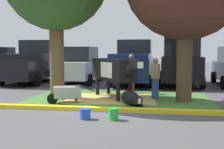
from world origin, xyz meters
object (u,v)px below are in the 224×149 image
object	(u,v)px
cow_holstein	(114,70)
calf_lying	(131,98)
person_handler	(131,72)
pickup_truck_black	(34,63)
person_visitor_near	(155,78)
pickup_truck_maroon	(134,63)
bucket_blue	(85,114)
sedan_silver	(80,65)
wheelbarrow	(67,92)
suv_black	(180,61)
bucket_green	(113,114)

from	to	relation	value
cow_holstein	calf_lying	size ratio (longest dim) A/B	2.10
cow_holstein	person_handler	bearing A→B (deg)	72.06
pickup_truck_black	person_visitor_near	bearing A→B (deg)	-35.40
pickup_truck_black	pickup_truck_maroon	size ratio (longest dim) A/B	1.00
bucket_blue	sedan_silver	distance (m)	8.80
wheelbarrow	bucket_blue	distance (m)	2.43
calf_lying	sedan_silver	size ratio (longest dim) A/B	0.29
person_visitor_near	wheelbarrow	distance (m)	3.28
wheelbarrow	sedan_silver	size ratio (longest dim) A/B	0.36
bucket_blue	suv_black	world-z (taller)	suv_black
person_handler	person_visitor_near	size ratio (longest dim) A/B	1.09
person_visitor_near	wheelbarrow	size ratio (longest dim) A/B	0.96
calf_lying	bucket_green	distance (m)	2.11
calf_lying	suv_black	bearing A→B (deg)	71.53
cow_holstein	bucket_green	size ratio (longest dim) A/B	8.85
calf_lying	person_handler	bearing A→B (deg)	94.79
cow_holstein	sedan_silver	world-z (taller)	sedan_silver
wheelbarrow	suv_black	bearing A→B (deg)	55.21
person_visitor_near	wheelbarrow	world-z (taller)	person_visitor_near
bucket_blue	calf_lying	bearing A→B (deg)	64.84
sedan_silver	calf_lying	bearing A→B (deg)	-61.37
bucket_blue	sedan_silver	xyz separation A→B (m)	(-2.43, 8.41, 0.84)
suv_black	sedan_silver	bearing A→B (deg)	177.39
bucket_green	pickup_truck_black	size ratio (longest dim) A/B	0.06
pickup_truck_black	sedan_silver	bearing A→B (deg)	1.60
person_visitor_near	suv_black	xyz separation A→B (m)	(1.23, 4.74, 0.46)
wheelbarrow	bucket_green	size ratio (longest dim) A/B	5.13
pickup_truck_black	suv_black	distance (m)	8.14
person_visitor_near	bucket_blue	distance (m)	3.92
person_handler	bucket_green	size ratio (longest dim) A/B	5.37
sedan_silver	pickup_truck_maroon	bearing A→B (deg)	3.89
person_visitor_near	calf_lying	bearing A→B (deg)	-121.13
person_visitor_near	sedan_silver	size ratio (longest dim) A/B	0.34
person_handler	suv_black	xyz separation A→B (m)	(2.25, 3.29, 0.38)
cow_holstein	pickup_truck_maroon	distance (m)	5.30
pickup_truck_maroon	suv_black	world-z (taller)	suv_black
person_handler	pickup_truck_maroon	world-z (taller)	pickup_truck_maroon
person_visitor_near	cow_holstein	bearing A→B (deg)	-175.97
cow_holstein	pickup_truck_maroon	xyz separation A→B (m)	(0.28, 5.30, 0.02)
cow_holstein	sedan_silver	distance (m)	5.76
wheelbarrow	calf_lying	bearing A→B (deg)	0.52
person_handler	bucket_blue	xyz separation A→B (m)	(-0.77, -4.87, -0.74)
cow_holstein	bucket_blue	world-z (taller)	cow_holstein
person_handler	pickup_truck_black	xyz separation A→B (m)	(-5.89, 3.46, 0.22)
cow_holstein	bucket_blue	bearing A→B (deg)	-94.59
calf_lying	bucket_blue	bearing A→B (deg)	-115.16
wheelbarrow	sedan_silver	bearing A→B (deg)	101.12
calf_lying	bucket_green	xyz separation A→B (m)	(-0.25, -2.10, -0.08)
person_visitor_near	suv_black	size ratio (longest dim) A/B	0.33
person_visitor_near	pickup_truck_maroon	xyz separation A→B (m)	(-1.23, 5.19, 0.30)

